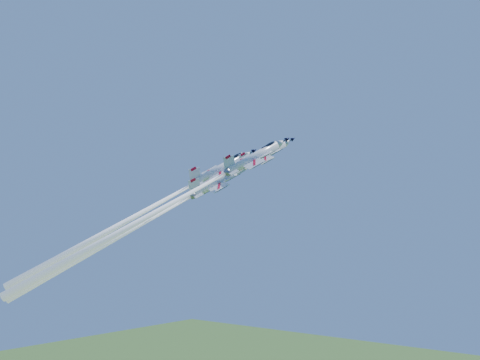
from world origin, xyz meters
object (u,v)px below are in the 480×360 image
Objects in this scene: jet_left at (145,211)px; jet_right at (163,208)px; jet_slot at (144,222)px; jet_lead at (189,197)px.

jet_left is 0.98× the size of jet_right.
jet_slot is (-6.47, 1.04, -2.57)m from jet_right.
jet_left is at bearing -143.40° from jet_lead.
jet_slot is at bearing -11.66° from jet_left.
jet_lead reaches higher than jet_right.
jet_lead reaches higher than jet_slot.
jet_slot is at bearing -97.96° from jet_lead.
jet_slot is at bearing -159.06° from jet_right.
jet_lead is at bearing 126.08° from jet_right.
jet_lead is 0.91× the size of jet_left.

